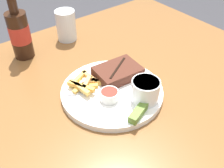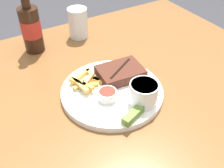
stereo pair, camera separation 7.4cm
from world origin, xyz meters
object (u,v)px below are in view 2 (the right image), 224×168
steak_portion (120,73)px  pickle_spear (134,114)px  fork_utensil (85,90)px  dinner_plate (112,92)px  beer_bottle (31,27)px  drinking_glass (78,23)px  coleslaw_cup (144,92)px  dipping_sauce_cup (107,95)px

steak_portion → pickle_spear: steak_portion is taller
steak_portion → fork_utensil: (-0.12, -0.00, -0.01)m
dinner_plate → beer_bottle: bearing=108.3°
pickle_spear → drinking_glass: (0.07, 0.48, 0.03)m
dinner_plate → coleslaw_cup: coleslaw_cup is taller
pickle_spear → dinner_plate: bearing=86.0°
dipping_sauce_cup → pickle_spear: bearing=-76.3°
pickle_spear → dipping_sauce_cup: bearing=103.7°
dipping_sauce_cup → beer_bottle: size_ratio=0.20×
dipping_sauce_cup → drinking_glass: size_ratio=0.46×
drinking_glass → steak_portion: bearing=-91.9°
fork_utensil → drinking_glass: (0.13, 0.32, 0.04)m
coleslaw_cup → beer_bottle: 0.46m
fork_utensil → beer_bottle: bearing=126.2°
dinner_plate → steak_portion: steak_portion is taller
pickle_spear → fork_utensil: size_ratio=0.63×
dinner_plate → beer_bottle: 0.37m
dipping_sauce_cup → fork_utensil: (-0.04, 0.06, -0.01)m
coleslaw_cup → pickle_spear: 0.07m
dinner_plate → dipping_sauce_cup: (-0.03, -0.03, 0.02)m
pickle_spear → beer_bottle: (-0.11, 0.47, 0.06)m
fork_utensil → coleslaw_cup: bearing=-19.6°
beer_bottle → dinner_plate: bearing=-71.7°
coleslaw_cup → fork_utensil: coleslaw_cup is taller
pickle_spear → coleslaw_cup: bearing=32.5°
dinner_plate → dipping_sauce_cup: dipping_sauce_cup is taller
beer_bottle → drinking_glass: 0.18m
beer_bottle → dipping_sauce_cup: bearing=-77.5°
coleslaw_cup → dinner_plate: bearing=117.5°
coleslaw_cup → beer_bottle: bearing=110.2°
steak_portion → dipping_sauce_cup: 0.11m
dinner_plate → drinking_glass: 0.36m
coleslaw_cup → drinking_glass: drinking_glass is taller
drinking_glass → beer_bottle: bearing=-177.1°
coleslaw_cup → drinking_glass: bearing=87.8°
coleslaw_cup → dipping_sauce_cup: 0.10m
steak_portion → dipping_sauce_cup: (-0.08, -0.07, 0.00)m
coleslaw_cup → steak_portion: bearing=86.9°
dipping_sauce_cup → drinking_glass: (0.09, 0.38, 0.02)m
dinner_plate → pickle_spear: size_ratio=3.74×
pickle_spear → fork_utensil: pickle_spear is taller
dinner_plate → coleslaw_cup: size_ratio=3.81×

